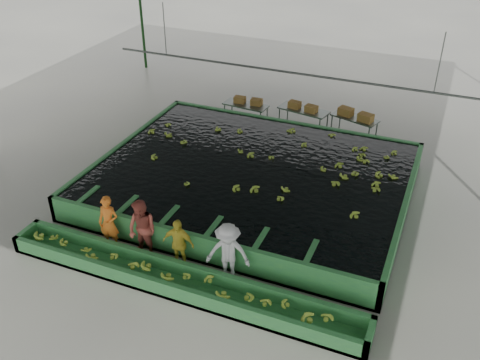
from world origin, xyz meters
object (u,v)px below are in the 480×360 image
at_px(sorting_trough, 179,281).
at_px(box_stack_left, 248,104).
at_px(box_stack_mid, 303,110).
at_px(packing_table_mid, 303,120).
at_px(flotation_tank, 252,180).
at_px(worker_b, 142,230).
at_px(packing_table_left, 246,114).
at_px(box_stack_right, 355,118).
at_px(worker_d, 228,253).
at_px(worker_c, 178,244).
at_px(worker_a, 109,223).
at_px(packing_table_right, 354,127).

distance_m(sorting_trough, box_stack_left, 10.31).
height_order(box_stack_left, box_stack_mid, box_stack_mid).
xyz_separation_m(packing_table_mid, box_stack_mid, (-0.02, -0.07, 0.46)).
xyz_separation_m(flotation_tank, packing_table_mid, (0.19, 5.16, 0.01)).
bearing_deg(packing_table_mid, flotation_tank, -92.15).
distance_m(worker_b, packing_table_left, 9.22).
height_order(packing_table_mid, box_stack_right, box_stack_right).
distance_m(sorting_trough, worker_d, 1.47).
bearing_deg(worker_c, sorting_trough, -67.80).
bearing_deg(worker_b, box_stack_left, 104.23).
distance_m(worker_b, box_stack_right, 10.31).
bearing_deg(box_stack_mid, box_stack_right, 5.62).
xyz_separation_m(worker_c, packing_table_left, (-1.80, 9.19, -0.34)).
relative_size(flotation_tank, worker_b, 5.55).
height_order(worker_a, worker_d, worker_d).
height_order(worker_a, worker_c, worker_a).
bearing_deg(box_stack_right, worker_d, -97.15).
distance_m(worker_a, box_stack_left, 9.28).
bearing_deg(packing_table_right, box_stack_left, -174.85).
bearing_deg(worker_a, worker_d, -6.66).
bearing_deg(flotation_tank, packing_table_mid, 87.85).
height_order(flotation_tank, packing_table_right, flotation_tank).
xyz_separation_m(flotation_tank, worker_a, (-2.61, -4.30, 0.38)).
relative_size(packing_table_left, box_stack_mid, 1.51).
bearing_deg(packing_table_mid, sorting_trough, -91.08).
relative_size(box_stack_mid, box_stack_right, 0.85).
distance_m(flotation_tank, box_stack_right, 5.77).
bearing_deg(packing_table_right, worker_b, -111.17).
xyz_separation_m(worker_c, packing_table_mid, (0.60, 9.46, -0.30)).
relative_size(flotation_tank, worker_a, 6.01).
height_order(packing_table_left, box_stack_right, box_stack_right).
height_order(sorting_trough, worker_a, worker_a).
bearing_deg(packing_table_right, sorting_trough, -102.04).
distance_m(worker_d, box_stack_mid, 9.43).
xyz_separation_m(worker_d, packing_table_left, (-3.26, 9.19, -0.47)).
relative_size(worker_b, packing_table_right, 0.98).
xyz_separation_m(worker_d, box_stack_left, (-3.19, 9.27, -0.04)).
xyz_separation_m(packing_table_left, packing_table_right, (4.44, 0.48, -0.00)).
bearing_deg(packing_table_mid, worker_c, -93.65).
relative_size(packing_table_left, packing_table_right, 1.01).
height_order(worker_a, packing_table_left, worker_a).
height_order(worker_c, packing_table_left, worker_c).
bearing_deg(worker_a, box_stack_right, 56.47).
relative_size(flotation_tank, worker_c, 6.54).
xyz_separation_m(worker_b, packing_table_right, (3.74, 9.66, -0.48)).
bearing_deg(worker_c, flotation_tank, 79.67).
bearing_deg(worker_b, packing_table_right, 79.14).
bearing_deg(box_stack_left, flotation_tank, -66.66).
xyz_separation_m(flotation_tank, worker_c, (-0.41, -4.30, 0.31)).
xyz_separation_m(packing_table_right, box_stack_right, (0.02, -0.07, 0.42)).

